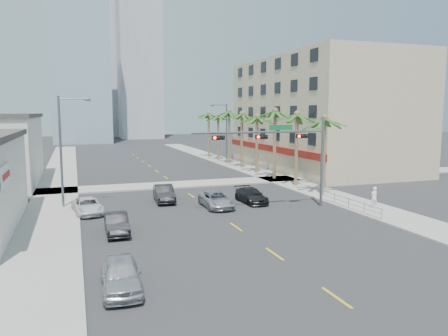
% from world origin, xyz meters
% --- Properties ---
extents(ground, '(260.00, 260.00, 0.00)m').
position_xyz_m(ground, '(0.00, 0.00, 0.00)').
color(ground, '#262628').
rests_on(ground, ground).
extents(sidewalk_right, '(4.00, 120.00, 0.15)m').
position_xyz_m(sidewalk_right, '(12.00, 20.00, 0.07)').
color(sidewalk_right, gray).
rests_on(sidewalk_right, ground).
extents(sidewalk_left, '(4.00, 120.00, 0.15)m').
position_xyz_m(sidewalk_left, '(-12.00, 20.00, 0.07)').
color(sidewalk_left, gray).
rests_on(sidewalk_left, ground).
extents(sidewalk_cross, '(80.00, 4.00, 0.15)m').
position_xyz_m(sidewalk_cross, '(0.00, 22.00, 0.07)').
color(sidewalk_cross, gray).
rests_on(sidewalk_cross, ground).
extents(building_right, '(15.25, 28.00, 15.00)m').
position_xyz_m(building_right, '(21.99, 30.00, 7.50)').
color(building_right, tan).
rests_on(building_right, ground).
extents(tower_far_left, '(14.00, 14.00, 48.00)m').
position_xyz_m(tower_far_left, '(-8.00, 95.00, 24.00)').
color(tower_far_left, '#99B2C6').
rests_on(tower_far_left, ground).
extents(tower_far_right, '(12.00, 12.00, 60.00)m').
position_xyz_m(tower_far_right, '(9.00, 110.00, 30.00)').
color(tower_far_right, '#ADADB2').
rests_on(tower_far_right, ground).
extents(tower_far_center, '(16.00, 16.00, 42.00)m').
position_xyz_m(tower_far_center, '(-3.00, 125.00, 21.00)').
color(tower_far_center, '#ADADB2').
rests_on(tower_far_center, ground).
extents(traffic_signal_mast, '(11.12, 0.54, 7.20)m').
position_xyz_m(traffic_signal_mast, '(5.78, 7.95, 5.06)').
color(traffic_signal_mast, slate).
rests_on(traffic_signal_mast, ground).
extents(palm_tree_0, '(4.80, 4.80, 7.80)m').
position_xyz_m(palm_tree_0, '(11.60, 12.00, 7.08)').
color(palm_tree_0, brown).
rests_on(palm_tree_0, ground).
extents(palm_tree_1, '(4.80, 4.80, 8.16)m').
position_xyz_m(palm_tree_1, '(11.60, 17.20, 7.43)').
color(palm_tree_1, brown).
rests_on(palm_tree_1, ground).
extents(palm_tree_2, '(4.80, 4.80, 8.52)m').
position_xyz_m(palm_tree_2, '(11.60, 22.40, 7.78)').
color(palm_tree_2, brown).
rests_on(palm_tree_2, ground).
extents(palm_tree_3, '(4.80, 4.80, 7.80)m').
position_xyz_m(palm_tree_3, '(11.60, 27.60, 7.08)').
color(palm_tree_3, brown).
rests_on(palm_tree_3, ground).
extents(palm_tree_4, '(4.80, 4.80, 8.16)m').
position_xyz_m(palm_tree_4, '(11.60, 32.80, 7.43)').
color(palm_tree_4, brown).
rests_on(palm_tree_4, ground).
extents(palm_tree_5, '(4.80, 4.80, 8.52)m').
position_xyz_m(palm_tree_5, '(11.60, 38.00, 7.78)').
color(palm_tree_5, brown).
rests_on(palm_tree_5, ground).
extents(palm_tree_6, '(4.80, 4.80, 7.80)m').
position_xyz_m(palm_tree_6, '(11.60, 43.20, 7.08)').
color(palm_tree_6, brown).
rests_on(palm_tree_6, ground).
extents(palm_tree_7, '(4.80, 4.80, 8.16)m').
position_xyz_m(palm_tree_7, '(11.60, 48.40, 7.43)').
color(palm_tree_7, brown).
rests_on(palm_tree_7, ground).
extents(streetlight_left, '(2.55, 0.25, 9.00)m').
position_xyz_m(streetlight_left, '(-11.00, 14.00, 5.06)').
color(streetlight_left, slate).
rests_on(streetlight_left, ground).
extents(streetlight_right, '(2.55, 0.25, 9.00)m').
position_xyz_m(streetlight_right, '(11.00, 38.00, 5.06)').
color(streetlight_right, slate).
rests_on(streetlight_right, ground).
extents(guardrail, '(0.08, 8.08, 1.00)m').
position_xyz_m(guardrail, '(10.30, 6.00, 0.67)').
color(guardrail, silver).
rests_on(guardrail, ground).
extents(car_parked_near, '(1.82, 4.23, 1.42)m').
position_xyz_m(car_parked_near, '(-8.47, -4.29, 0.71)').
color(car_parked_near, silver).
rests_on(car_parked_near, ground).
extents(car_parked_mid, '(1.45, 4.02, 1.32)m').
position_xyz_m(car_parked_mid, '(-7.80, 5.00, 0.66)').
color(car_parked_mid, black).
rests_on(car_parked_mid, ground).
extents(car_parked_far, '(2.46, 4.53, 1.21)m').
position_xyz_m(car_parked_far, '(-9.40, 11.35, 0.60)').
color(car_parked_far, silver).
rests_on(car_parked_far, ground).
extents(car_lane_left, '(1.83, 4.49, 1.45)m').
position_xyz_m(car_lane_left, '(-2.95, 14.00, 0.72)').
color(car_lane_left, black).
rests_on(car_lane_left, ground).
extents(car_lane_center, '(2.22, 4.67, 1.29)m').
position_xyz_m(car_lane_center, '(0.64, 10.30, 0.64)').
color(car_lane_center, silver).
rests_on(car_lane_center, ground).
extents(car_lane_right, '(1.88, 4.35, 1.25)m').
position_xyz_m(car_lane_right, '(4.05, 11.14, 0.62)').
color(car_lane_right, black).
rests_on(car_lane_right, ground).
extents(pedestrian, '(0.65, 0.46, 1.69)m').
position_xyz_m(pedestrian, '(12.34, 5.53, 0.99)').
color(pedestrian, white).
rests_on(pedestrian, sidewalk_right).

